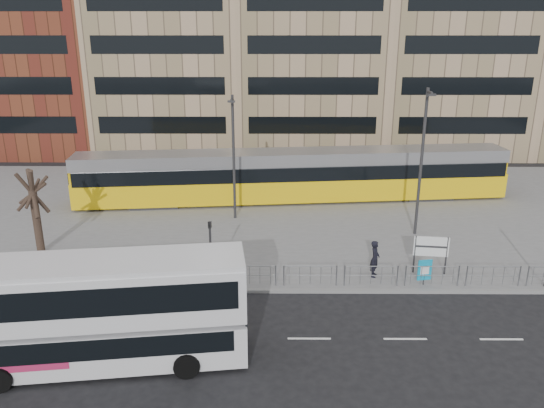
{
  "coord_description": "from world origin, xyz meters",
  "views": [
    {
      "loc": [
        0.58,
        -23.14,
        12.36
      ],
      "look_at": [
        0.38,
        6.0,
        2.56
      ],
      "focal_mm": 35.0,
      "sensor_mm": 36.0,
      "label": 1
    }
  ],
  "objects_px": {
    "ad_panel": "(425,270)",
    "lamp_post_west": "(234,153)",
    "traffic_light_west": "(210,243)",
    "station_sign": "(431,248)",
    "lamp_post_east": "(422,158)",
    "double_decker_bus": "(100,310)",
    "tram": "(294,176)",
    "bare_tree": "(28,165)",
    "pedestrian": "(375,259)"
  },
  "relations": [
    {
      "from": "lamp_post_east",
      "to": "bare_tree",
      "type": "xyz_separation_m",
      "value": [
        -21.96,
        -3.01,
        0.28
      ]
    },
    {
      "from": "station_sign",
      "to": "lamp_post_east",
      "type": "distance_m",
      "value": 6.52
    },
    {
      "from": "tram",
      "to": "traffic_light_west",
      "type": "relative_size",
      "value": 10.13
    },
    {
      "from": "ad_panel",
      "to": "lamp_post_west",
      "type": "relative_size",
      "value": 0.17
    },
    {
      "from": "lamp_post_west",
      "to": "bare_tree",
      "type": "height_order",
      "value": "lamp_post_west"
    },
    {
      "from": "tram",
      "to": "bare_tree",
      "type": "height_order",
      "value": "bare_tree"
    },
    {
      "from": "ad_panel",
      "to": "traffic_light_west",
      "type": "height_order",
      "value": "traffic_light_west"
    },
    {
      "from": "pedestrian",
      "to": "station_sign",
      "type": "bearing_deg",
      "value": -65.98
    },
    {
      "from": "ad_panel",
      "to": "lamp_post_east",
      "type": "bearing_deg",
      "value": 68.59
    },
    {
      "from": "double_decker_bus",
      "to": "traffic_light_west",
      "type": "height_order",
      "value": "double_decker_bus"
    },
    {
      "from": "tram",
      "to": "ad_panel",
      "type": "xyz_separation_m",
      "value": [
        6.04,
        -13.64,
        -1.06
      ]
    },
    {
      "from": "lamp_post_west",
      "to": "bare_tree",
      "type": "relative_size",
      "value": 1.13
    },
    {
      "from": "tram",
      "to": "lamp_post_east",
      "type": "xyz_separation_m",
      "value": [
        7.33,
        -6.81,
        2.98
      ]
    },
    {
      "from": "pedestrian",
      "to": "traffic_light_west",
      "type": "height_order",
      "value": "traffic_light_west"
    },
    {
      "from": "traffic_light_west",
      "to": "lamp_post_east",
      "type": "relative_size",
      "value": 0.35
    },
    {
      "from": "double_decker_bus",
      "to": "lamp_post_west",
      "type": "bearing_deg",
      "value": 69.19
    },
    {
      "from": "traffic_light_west",
      "to": "double_decker_bus",
      "type": "bearing_deg",
      "value": -103.81
    },
    {
      "from": "ad_panel",
      "to": "bare_tree",
      "type": "height_order",
      "value": "bare_tree"
    },
    {
      "from": "ad_panel",
      "to": "pedestrian",
      "type": "height_order",
      "value": "pedestrian"
    },
    {
      "from": "tram",
      "to": "pedestrian",
      "type": "height_order",
      "value": "tram"
    },
    {
      "from": "tram",
      "to": "lamp_post_east",
      "type": "bearing_deg",
      "value": -48.75
    },
    {
      "from": "lamp_post_west",
      "to": "station_sign",
      "type": "bearing_deg",
      "value": -37.81
    },
    {
      "from": "station_sign",
      "to": "lamp_post_east",
      "type": "xyz_separation_m",
      "value": [
        0.66,
        5.5,
        3.42
      ]
    },
    {
      "from": "bare_tree",
      "to": "ad_panel",
      "type": "bearing_deg",
      "value": -10.45
    },
    {
      "from": "station_sign",
      "to": "lamp_post_west",
      "type": "height_order",
      "value": "lamp_post_west"
    },
    {
      "from": "pedestrian",
      "to": "traffic_light_west",
      "type": "xyz_separation_m",
      "value": [
        -8.32,
        -0.36,
        1.01
      ]
    },
    {
      "from": "station_sign",
      "to": "lamp_post_west",
      "type": "relative_size",
      "value": 0.25
    },
    {
      "from": "lamp_post_east",
      "to": "bare_tree",
      "type": "bearing_deg",
      "value": -172.2
    },
    {
      "from": "tram",
      "to": "traffic_light_west",
      "type": "distance_m",
      "value": 13.8
    },
    {
      "from": "ad_panel",
      "to": "lamp_post_east",
      "type": "relative_size",
      "value": 0.15
    },
    {
      "from": "ad_panel",
      "to": "traffic_light_west",
      "type": "xyz_separation_m",
      "value": [
        -10.61,
        0.62,
        1.19
      ]
    },
    {
      "from": "ad_panel",
      "to": "bare_tree",
      "type": "xyz_separation_m",
      "value": [
        -20.67,
        3.81,
        4.32
      ]
    },
    {
      "from": "double_decker_bus",
      "to": "pedestrian",
      "type": "distance_m",
      "value": 13.79
    },
    {
      "from": "double_decker_bus",
      "to": "station_sign",
      "type": "distance_m",
      "value": 16.45
    },
    {
      "from": "tram",
      "to": "lamp_post_east",
      "type": "relative_size",
      "value": 3.53
    },
    {
      "from": "double_decker_bus",
      "to": "station_sign",
      "type": "xyz_separation_m",
      "value": [
        14.53,
        7.67,
        -0.78
      ]
    },
    {
      "from": "station_sign",
      "to": "pedestrian",
      "type": "xyz_separation_m",
      "value": [
        -2.91,
        -0.35,
        -0.44
      ]
    },
    {
      "from": "station_sign",
      "to": "pedestrian",
      "type": "distance_m",
      "value": 2.97
    },
    {
      "from": "double_decker_bus",
      "to": "tram",
      "type": "bearing_deg",
      "value": 61.19
    },
    {
      "from": "lamp_post_west",
      "to": "pedestrian",
      "type": "bearing_deg",
      "value": -48.01
    },
    {
      "from": "station_sign",
      "to": "ad_panel",
      "type": "relative_size",
      "value": 1.51
    },
    {
      "from": "tram",
      "to": "lamp_post_west",
      "type": "relative_size",
      "value": 3.85
    },
    {
      "from": "traffic_light_west",
      "to": "station_sign",
      "type": "bearing_deg",
      "value": 15.11
    },
    {
      "from": "tram",
      "to": "traffic_light_west",
      "type": "bearing_deg",
      "value": -115.17
    },
    {
      "from": "lamp_post_east",
      "to": "bare_tree",
      "type": "relative_size",
      "value": 1.23
    },
    {
      "from": "double_decker_bus",
      "to": "traffic_light_west",
      "type": "distance_m",
      "value": 7.72
    },
    {
      "from": "lamp_post_east",
      "to": "bare_tree",
      "type": "height_order",
      "value": "lamp_post_east"
    },
    {
      "from": "pedestrian",
      "to": "bare_tree",
      "type": "distance_m",
      "value": 19.05
    },
    {
      "from": "double_decker_bus",
      "to": "lamp_post_east",
      "type": "height_order",
      "value": "lamp_post_east"
    },
    {
      "from": "ad_panel",
      "to": "bare_tree",
      "type": "distance_m",
      "value": 21.46
    }
  ]
}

